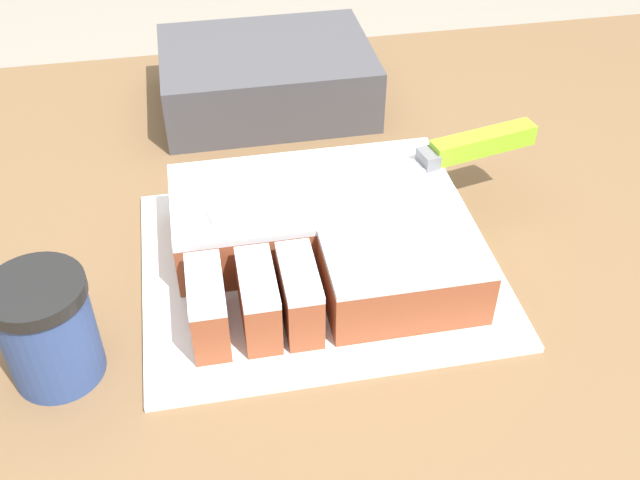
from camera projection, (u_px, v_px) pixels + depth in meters
name	position (u px, v px, depth m)	size (l,w,h in m)	color
cake_board	(320.00, 266.00, 0.75)	(0.35, 0.29, 0.01)	white
cake	(325.00, 237.00, 0.73)	(0.28, 0.22, 0.06)	#994C2D
knife	(447.00, 153.00, 0.77)	(0.36, 0.10, 0.02)	silver
coffee_cup	(48.00, 330.00, 0.62)	(0.08, 0.08, 0.10)	#334C8C
storage_box	(267.00, 77.00, 0.98)	(0.27, 0.20, 0.08)	#47474C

